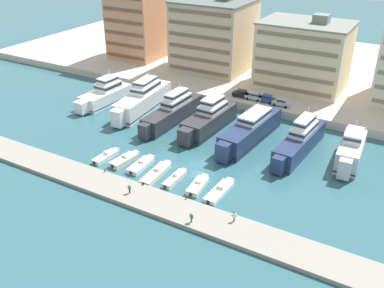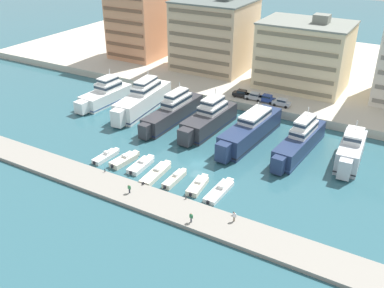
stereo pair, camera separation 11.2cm
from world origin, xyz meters
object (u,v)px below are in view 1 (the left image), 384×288
object	(u,v)px
yacht_navy_center_right	(300,141)
pedestrian_near_edge	(234,216)
car_silver_left	(254,96)
pedestrian_far_side	(191,217)
motorboat_cream_center_right	(198,185)
pedestrian_mid_deck	(129,188)
yacht_navy_center	(250,130)
motorboat_white_mid_right	(220,191)
motorboat_cream_center	(175,179)
motorboat_white_far_left	(106,156)
yacht_silver_mid_right	(351,150)
car_black_far_left	(241,93)
motorboat_cream_center_left	(156,173)
motorboat_cream_left	(125,160)
car_silver_center_left	(282,102)
car_blue_mid_left	(266,98)
yacht_charcoal_center_left	(209,119)
yacht_white_far_left	(105,94)
yacht_white_left	(143,99)
yacht_charcoal_mid_left	(173,111)
motorboat_white_mid_left	(141,165)

from	to	relation	value
yacht_navy_center_right	pedestrian_near_edge	distance (m)	26.38
car_silver_left	pedestrian_far_side	xyz separation A→B (m)	(9.16, -45.69, -1.27)
motorboat_cream_center_right	pedestrian_mid_deck	distance (m)	11.39
yacht_navy_center	motorboat_white_mid_right	bearing A→B (deg)	-81.28
motorboat_cream_center	motorboat_white_far_left	bearing A→B (deg)	179.20
yacht_navy_center_right	yacht_silver_mid_right	distance (m)	9.26
car_black_far_left	car_silver_left	distance (m)	3.36
yacht_navy_center	pedestrian_far_side	bearing A→B (deg)	-83.75
motorboat_cream_center_left	motorboat_white_mid_right	xyz separation A→B (m)	(12.00, 0.77, -0.07)
motorboat_cream_center	car_silver_left	size ratio (longest dim) A/B	1.61
motorboat_white_far_left	car_silver_left	distance (m)	39.36
yacht_navy_center	pedestrian_near_edge	bearing A→B (deg)	-71.78
pedestrian_mid_deck	yacht_navy_center_right	bearing A→B (deg)	55.66
motorboat_cream_center_right	yacht_silver_mid_right	bearing A→B (deg)	46.74
pedestrian_near_edge	pedestrian_far_side	bearing A→B (deg)	-148.10
motorboat_cream_left	pedestrian_far_side	xyz separation A→B (m)	(19.84, -9.82, 1.08)
yacht_navy_center	car_silver_center_left	xyz separation A→B (m)	(0.88, 16.05, 0.50)
car_blue_mid_left	motorboat_cream_left	bearing A→B (deg)	-110.82
yacht_charcoal_center_left	motorboat_white_mid_right	distance (m)	23.89
yacht_white_far_left	pedestrian_far_side	xyz separation A→B (m)	(41.41, -30.38, -0.64)
yacht_white_far_left	motorboat_white_far_left	world-z (taller)	yacht_white_far_left
yacht_navy_center_right	pedestrian_mid_deck	size ratio (longest dim) A/B	13.20
car_black_far_left	motorboat_white_mid_right	bearing A→B (deg)	-71.18
car_silver_left	motorboat_cream_center	bearing A→B (deg)	-88.86
yacht_white_far_left	yacht_silver_mid_right	distance (m)	57.47
yacht_white_far_left	yacht_white_left	bearing A→B (deg)	4.83
yacht_silver_mid_right	car_black_far_left	size ratio (longest dim) A/B	3.62
yacht_charcoal_mid_left	motorboat_cream_center	size ratio (longest dim) A/B	3.27
motorboat_cream_left	car_silver_center_left	size ratio (longest dim) A/B	1.66
car_silver_center_left	pedestrian_near_edge	bearing A→B (deg)	-79.66
car_silver_left	yacht_silver_mid_right	bearing A→B (deg)	-31.09
yacht_navy_center_right	car_silver_center_left	bearing A→B (deg)	120.35
car_black_far_left	motorboat_white_mid_left	bearing A→B (deg)	-95.80
yacht_charcoal_center_left	yacht_silver_mid_right	size ratio (longest dim) A/B	1.27
car_black_far_left	pedestrian_near_edge	bearing A→B (deg)	-67.21
yacht_white_left	car_silver_center_left	distance (m)	31.81
car_silver_left	yacht_navy_center_right	bearing A→B (deg)	-45.10
yacht_white_left	pedestrian_near_edge	xyz separation A→B (m)	(36.21, -27.95, -1.16)
yacht_charcoal_mid_left	motorboat_cream_left	bearing A→B (deg)	-85.08
yacht_charcoal_mid_left	motorboat_cream_center_left	xyz separation A→B (m)	(9.35, -20.69, -1.97)
motorboat_white_mid_right	car_black_far_left	bearing A→B (deg)	108.82
car_blue_mid_left	pedestrian_far_side	distance (m)	46.24
yacht_charcoal_mid_left	car_blue_mid_left	world-z (taller)	yacht_charcoal_mid_left
yacht_white_far_left	yacht_navy_center	xyz separation A→B (m)	(38.21, -1.15, 0.14)
motorboat_cream_center_left	car_blue_mid_left	world-z (taller)	car_blue_mid_left
motorboat_cream_center_left	yacht_white_far_left	bearing A→B (deg)	143.62
yacht_navy_center_right	pedestrian_mid_deck	xyz separation A→B (m)	(-19.20, -28.10, -0.86)
yacht_silver_mid_right	yacht_white_left	bearing A→B (deg)	179.04
yacht_navy_center_right	car_blue_mid_left	world-z (taller)	yacht_navy_center_right
yacht_charcoal_mid_left	motorboat_white_mid_left	size ratio (longest dim) A/B	3.08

